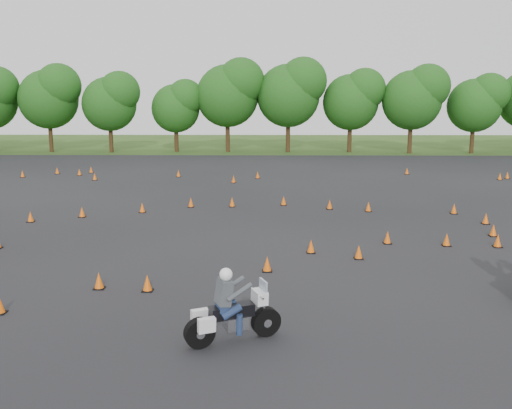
# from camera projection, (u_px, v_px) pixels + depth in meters

# --- Properties ---
(ground) EXTENTS (140.00, 140.00, 0.00)m
(ground) POSITION_uv_depth(u_px,v_px,m) (254.00, 262.00, 18.77)
(ground) COLOR #2D5119
(ground) RESTS_ON ground
(asphalt_pad) EXTENTS (62.00, 62.00, 0.00)m
(asphalt_pad) POSITION_uv_depth(u_px,v_px,m) (257.00, 223.00, 24.67)
(asphalt_pad) COLOR black
(asphalt_pad) RESTS_ON ground
(treeline) EXTENTS (86.66, 32.16, 9.92)m
(treeline) POSITION_uv_depth(u_px,v_px,m) (271.00, 108.00, 52.53)
(treeline) COLOR #1D4E16
(treeline) RESTS_ON ground
(traffic_cones) EXTENTS (36.46, 33.45, 0.45)m
(traffic_cones) POSITION_uv_depth(u_px,v_px,m) (261.00, 219.00, 24.38)
(traffic_cones) COLOR #EE5C0A
(traffic_cones) RESTS_ON asphalt_pad
(rider_grey) EXTENTS (2.32, 1.56, 1.73)m
(rider_grey) POSITION_uv_depth(u_px,v_px,m) (233.00, 304.00, 12.44)
(rider_grey) COLOR #414649
(rider_grey) RESTS_ON ground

